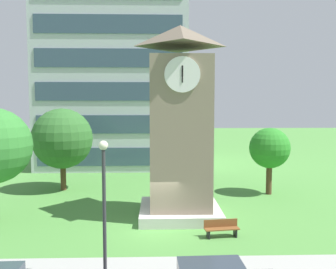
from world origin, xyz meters
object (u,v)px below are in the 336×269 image
object	(u,v)px
clock_tower	(180,132)
tree_near_tower	(270,148)
street_lamp	(104,194)
park_bench	(221,228)
tree_by_building	(62,139)

from	to	relation	value
clock_tower	tree_near_tower	size ratio (longest dim) A/B	2.27
street_lamp	park_bench	bearing A→B (deg)	40.38
tree_by_building	tree_near_tower	world-z (taller)	tree_by_building
clock_tower	park_bench	size ratio (longest dim) A/B	6.19
tree_near_tower	street_lamp	bearing A→B (deg)	-128.17
clock_tower	tree_near_tower	world-z (taller)	clock_tower
clock_tower	park_bench	world-z (taller)	clock_tower
street_lamp	tree_near_tower	world-z (taller)	street_lamp
clock_tower	tree_by_building	distance (m)	11.30
clock_tower	tree_near_tower	bearing A→B (deg)	36.37
tree_by_building	tree_near_tower	bearing A→B (deg)	-6.38
park_bench	tree_near_tower	bearing A→B (deg)	59.66
park_bench	tree_by_building	world-z (taller)	tree_by_building
clock_tower	street_lamp	size ratio (longest dim) A/B	2.08
street_lamp	tree_near_tower	size ratio (longest dim) A/B	1.09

